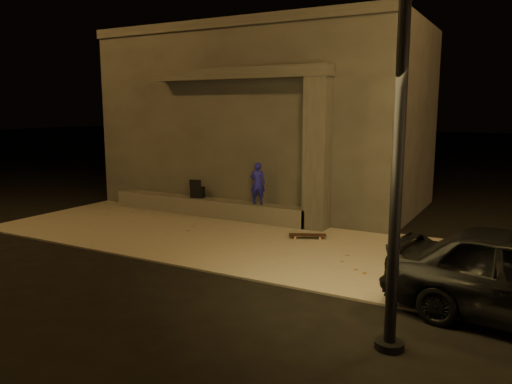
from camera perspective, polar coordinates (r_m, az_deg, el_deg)
The scene contains 9 objects.
ground at distance 9.97m, azimuth -10.77°, elevation -7.63°, with size 120.00×120.00×0.00m, color black.
sidewalk at distance 11.51m, azimuth -4.38°, elevation -5.07°, with size 11.00×4.40×0.04m, color slate.
building at distance 15.53m, azimuth 1.62°, elevation 8.38°, with size 9.00×5.10×5.22m.
ledge at distance 13.69m, azimuth -5.60°, elevation -1.69°, with size 6.00×0.55×0.45m, color #595751.
column at distance 11.95m, azimuth 7.05°, elevation 4.29°, with size 0.55×0.55×3.60m, color #373532.
canopy at distance 12.96m, azimuth -1.99°, elevation 13.34°, with size 5.00×0.70×0.28m, color #373532.
skateboarder at distance 12.74m, azimuth 0.19°, elevation 1.01°, with size 0.39×0.26×1.08m, color #1B1AAA.
backpack at distance 13.80m, azimuth -6.70°, elevation 0.07°, with size 0.42×0.34×0.51m.
skateboard at distance 11.26m, azimuth 5.90°, elevation -4.92°, with size 0.84×0.56×0.09m.
Camera 1 is at (6.16, -7.28, 2.91)m, focal length 35.00 mm.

